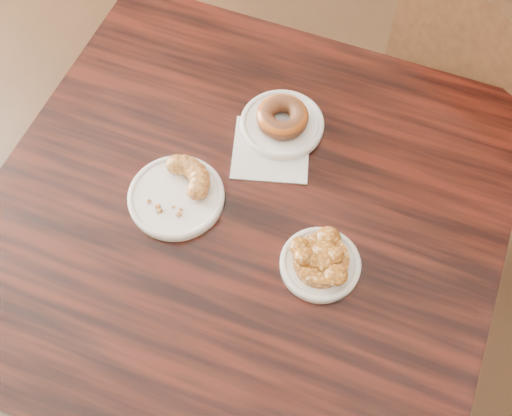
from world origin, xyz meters
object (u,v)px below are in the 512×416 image
Objects in this scene: glazed_donut at (282,117)px; cruller_fragment at (175,191)px; chair_far at (480,101)px; cafe_table at (245,290)px; apple_fritter at (321,259)px.

cruller_fragment is (-0.08, -0.24, -0.00)m from glazed_donut.
cruller_fragment is (-0.35, -0.79, 0.33)m from chair_far.
cafe_table is at bearing 92.04° from chair_far.
glazed_donut is (-0.04, 0.20, 0.41)m from cafe_table.
chair_far is at bearing 60.65° from cafe_table.
chair_far is at bearing 63.16° from glazed_donut.
cruller_fragment is (-0.12, -0.04, 0.40)m from cafe_table.
cafe_table is 7.16× the size of cruller_fragment.
glazed_donut reaches higher than cruller_fragment.
apple_fritter is 0.29m from cruller_fragment.
glazed_donut is at bearing 72.82° from cruller_fragment.
glazed_donut is 0.76× the size of apple_fritter.
apple_fritter is (0.17, -0.01, 0.40)m from cafe_table.
cruller_fragment is (-0.29, -0.03, 0.00)m from apple_fritter.
chair_far is 8.81× the size of glazed_donut.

